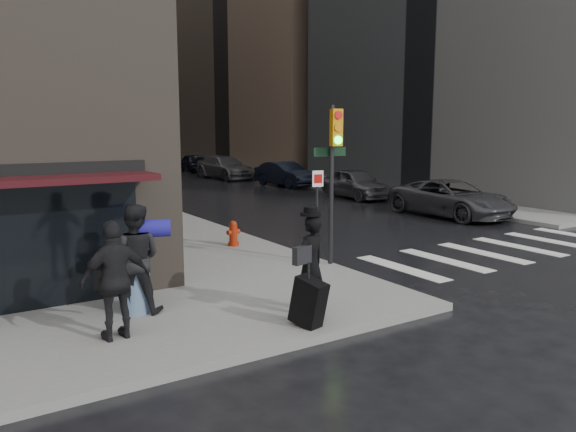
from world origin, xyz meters
The scene contains 17 objects.
ground centered at (0.00, 0.00, 0.00)m, with size 140.00×140.00×0.00m, color black.
sidewalk_left centered at (0.00, 27.00, 0.07)m, with size 4.00×50.00×0.15m, color slate.
sidewalk_right centered at (13.50, 27.00, 0.07)m, with size 3.00×50.00×0.15m, color slate.
crosswalk centered at (7.50, 1.00, 0.00)m, with size 8.50×3.00×0.01m.
bldg_right_far centered at (26.00, 58.00, 12.50)m, with size 22.00×20.00×25.00m, color slate.
bldg_distant centered at (6.00, 78.00, 16.00)m, with size 40.00×12.00×32.00m, color slate.
man_overcoat centered at (-0.81, -1.09, 1.01)m, with size 1.05×1.25×2.05m.
man_jeans centered at (-3.43, 0.84, 1.18)m, with size 1.38×1.28×2.05m.
man_greycoat centered at (-4.10, -0.30, 1.14)m, with size 1.19×0.57×1.98m.
traffic_light centered at (1.85, 1.82, 2.71)m, with size 0.98×0.51×3.96m.
fire_hydrant centered at (0.81, 5.15, 0.48)m, with size 0.42×0.32×0.74m.
parked_car_0 centered at (11.05, 6.05, 0.73)m, with size 2.42×5.26×1.46m, color #3A3A3F.
parked_car_1 centered at (11.49, 12.62, 0.75)m, with size 1.76×4.38×1.49m, color #49494D.
parked_car_2 centered at (11.44, 19.20, 0.73)m, with size 1.55×4.44×1.46m, color black.
parked_car_3 centered at (10.67, 25.77, 0.77)m, with size 2.16×5.31×1.54m, color #49494E.
parked_car_4 centered at (11.24, 32.35, 0.69)m, with size 1.64×4.07×1.39m, color black.
parked_car_5 centered at (10.95, 38.92, 0.77)m, with size 1.62×4.66×1.53m, color black.
Camera 1 is at (-6.48, -9.23, 3.61)m, focal length 35.00 mm.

